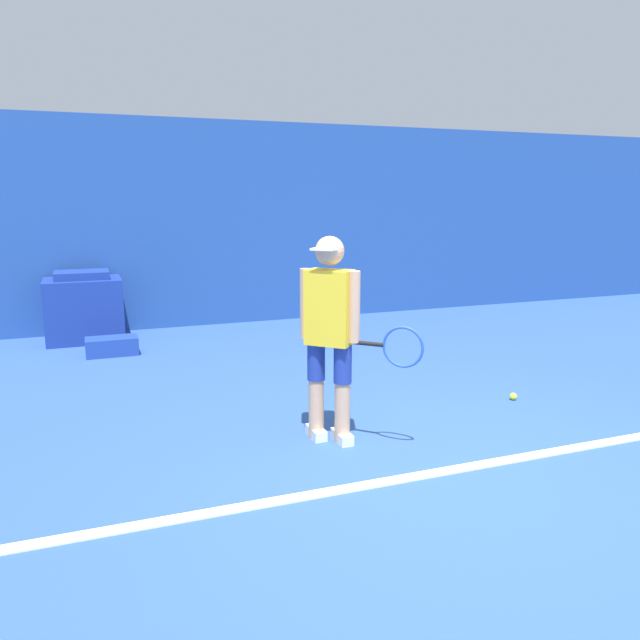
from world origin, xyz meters
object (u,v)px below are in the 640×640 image
tennis_ball (513,396)px  equipment_bag (112,346)px  covered_chair (84,308)px  tennis_player (331,330)px

tennis_ball → equipment_bag: bearing=137.5°
tennis_ball → covered_chair: covered_chair is taller
equipment_bag → covered_chair: bearing=106.8°
tennis_player → covered_chair: tennis_player is taller
tennis_ball → covered_chair: 5.53m
tennis_player → tennis_ball: (1.96, 0.30, -0.84)m
covered_chair → equipment_bag: (0.28, -0.94, -0.33)m
tennis_player → equipment_bag: size_ratio=2.64×
covered_chair → equipment_bag: bearing=-73.2°
tennis_player → tennis_ball: bearing=52.9°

